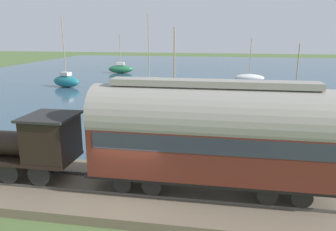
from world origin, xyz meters
name	(u,v)px	position (x,y,z in m)	size (l,w,h in m)	color
ground_plane	(131,203)	(0.00, 0.00, 0.00)	(200.00, 200.00, 0.00)	#516B38
harbor_water	(203,74)	(43.45, 0.00, 0.00)	(80.00, 80.00, 0.01)	#38566B
rail_embankment	(135,191)	(0.65, 0.00, 0.19)	(5.01, 56.00, 0.50)	#756651
steam_locomotive	(27,142)	(0.65, 4.74, 2.07)	(2.17, 5.74, 3.33)	black
passenger_coach	(211,133)	(0.65, -3.07, 2.92)	(2.43, 9.61, 4.45)	black
sailboat_yellow	(149,81)	(29.74, 6.12, 0.58)	(3.92, 5.02, 8.95)	gold
sailboat_green	(121,69)	(41.80, 13.80, 0.74)	(2.20, 4.30, 6.49)	#236B42
sailboat_teal	(66,81)	(26.53, 16.01, 0.81)	(2.34, 4.01, 8.64)	#1E707A
sailboat_white	(249,78)	(35.28, -6.92, 0.56)	(1.64, 4.08, 5.92)	white
sailboat_red	(294,100)	(18.91, -9.81, 0.75)	(2.29, 3.93, 5.72)	#B72D23
sailboat_black	(174,118)	(10.60, -0.12, 0.78)	(3.82, 5.47, 6.98)	black
rowboat_mid_harbor	(198,155)	(5.28, -2.26, 0.19)	(2.86, 2.57, 0.36)	beige
rowboat_near_shore	(58,119)	(11.01, 8.94, 0.22)	(2.62, 2.57, 0.42)	silver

